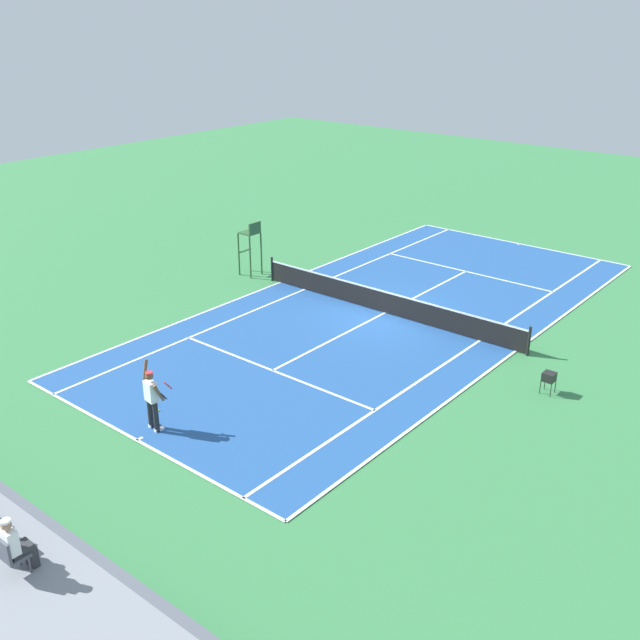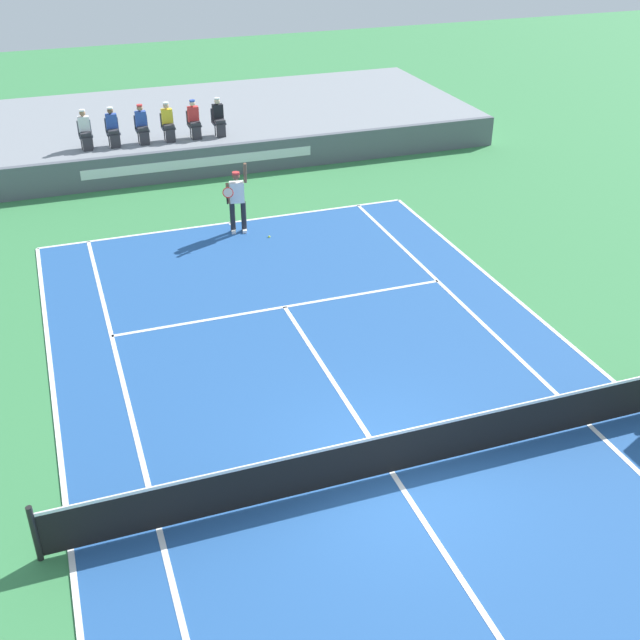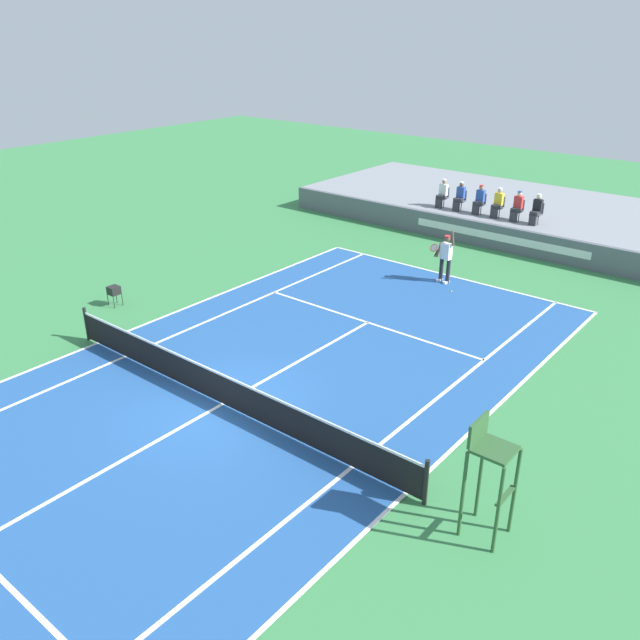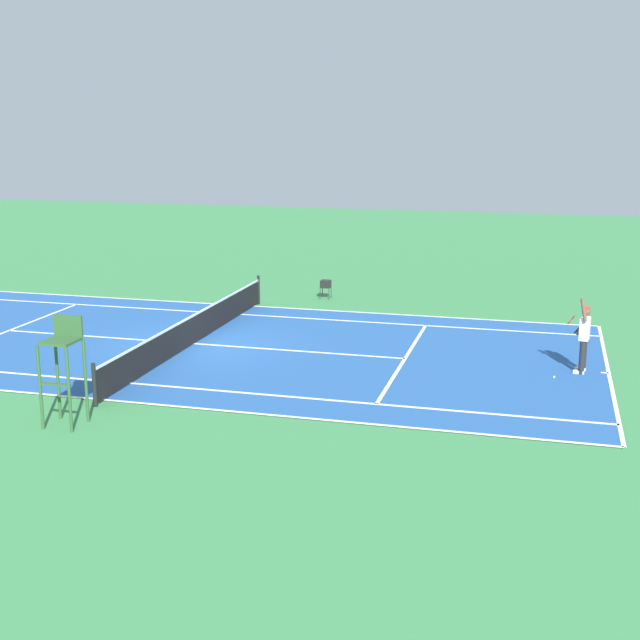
{
  "view_description": "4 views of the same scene",
  "coord_description": "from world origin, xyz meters",
  "px_view_note": "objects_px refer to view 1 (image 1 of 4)",
  "views": [
    {
      "loc": [
        -14.95,
        22.15,
        10.97
      ],
      "look_at": [
        0.03,
        3.92,
        1.0
      ],
      "focal_mm": 41.54,
      "sensor_mm": 36.0,
      "label": 1
    },
    {
      "loc": [
        -4.82,
        -9.8,
        9.39
      ],
      "look_at": [
        0.03,
        3.92,
        1.0
      ],
      "focal_mm": 44.92,
      "sensor_mm": 36.0,
      "label": 2
    },
    {
      "loc": [
        10.91,
        -9.46,
        8.9
      ],
      "look_at": [
        0.03,
        3.92,
        1.0
      ],
      "focal_mm": 36.65,
      "sensor_mm": 36.0,
      "label": 3
    },
    {
      "loc": [
        23.25,
        10.12,
        6.66
      ],
      "look_at": [
        0.03,
        3.92,
        1.0
      ],
      "focal_mm": 48.32,
      "sensor_mm": 36.0,
      "label": 4
    }
  ],
  "objects_px": {
    "tennis_ball": "(158,411)",
    "tennis_player": "(152,398)",
    "spectator_seated_0": "(15,546)",
    "ball_hopper": "(549,376)",
    "umpire_chair": "(251,241)"
  },
  "relations": [
    {
      "from": "spectator_seated_0",
      "to": "ball_hopper",
      "type": "distance_m",
      "value": 15.67
    },
    {
      "from": "spectator_seated_0",
      "to": "tennis_player",
      "type": "xyz_separation_m",
      "value": [
        3.58,
        -6.02,
        -0.68
      ]
    },
    {
      "from": "tennis_player",
      "to": "tennis_ball",
      "type": "xyz_separation_m",
      "value": [
        0.72,
        -0.7,
        -0.96
      ]
    },
    {
      "from": "spectator_seated_0",
      "to": "ball_hopper",
      "type": "xyz_separation_m",
      "value": [
        -4.08,
        -15.09,
        -1.1
      ]
    },
    {
      "from": "tennis_player",
      "to": "ball_hopper",
      "type": "bearing_deg",
      "value": -130.18
    },
    {
      "from": "tennis_ball",
      "to": "umpire_chair",
      "type": "height_order",
      "value": "umpire_chair"
    },
    {
      "from": "umpire_chair",
      "to": "spectator_seated_0",
      "type": "bearing_deg",
      "value": 121.81
    },
    {
      "from": "spectator_seated_0",
      "to": "tennis_ball",
      "type": "distance_m",
      "value": 8.15
    },
    {
      "from": "tennis_player",
      "to": "umpire_chair",
      "type": "height_order",
      "value": "umpire_chair"
    },
    {
      "from": "spectator_seated_0",
      "to": "umpire_chair",
      "type": "distance_m",
      "value": 20.24
    },
    {
      "from": "tennis_ball",
      "to": "spectator_seated_0",
      "type": "bearing_deg",
      "value": 122.56
    },
    {
      "from": "spectator_seated_0",
      "to": "ball_hopper",
      "type": "bearing_deg",
      "value": -105.13
    },
    {
      "from": "umpire_chair",
      "to": "tennis_ball",
      "type": "bearing_deg",
      "value": 121.32
    },
    {
      "from": "tennis_ball",
      "to": "tennis_player",
      "type": "bearing_deg",
      "value": 135.57
    },
    {
      "from": "tennis_ball",
      "to": "ball_hopper",
      "type": "bearing_deg",
      "value": -135.03
    }
  ]
}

